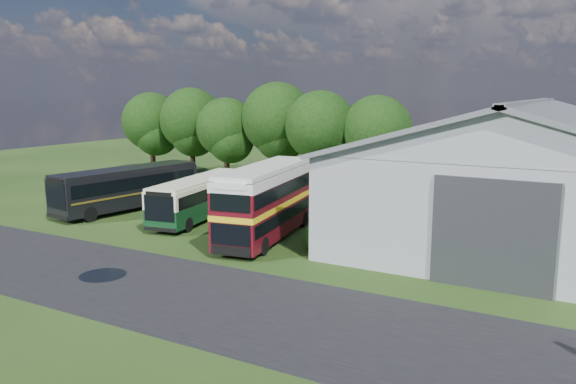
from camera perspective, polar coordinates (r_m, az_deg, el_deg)
The scene contains 15 objects.
ground at distance 29.60m, azimuth -12.01°, elevation -7.13°, with size 120.00×120.00×0.00m, color #193511.
asphalt_road at distance 25.58m, azimuth -11.33°, elevation -9.89°, with size 60.00×8.00×0.02m, color black.
puddle at distance 28.58m, azimuth -18.29°, elevation -8.06°, with size 2.20×2.20×0.01m, color black.
storage_shed at distance 37.60m, azimuth 23.16°, elevation 2.44°, with size 18.80×24.80×8.15m.
tree_far_left at distance 61.61m, azimuth -13.72°, elevation 6.97°, with size 6.12×6.12×8.64m.
tree_left_a at distance 58.70m, azimuth -9.78°, elevation 7.27°, with size 6.46×6.46×9.12m.
tree_left_b at distance 54.92m, azimuth -6.32°, elevation 6.51°, with size 5.78×5.78×8.16m.
tree_mid at distance 53.25m, azimuth -1.10°, elevation 7.47°, with size 6.80×6.80×9.60m.
tree_right_a at distance 50.05m, azimuth 3.31°, elevation 6.71°, with size 6.26×6.26×8.83m.
tree_right_b at distance 48.84m, azimuth 9.03°, elevation 6.22°, with size 5.98×5.98×8.45m.
shrub_front at distance 31.41m, azimuth 3.13°, elevation -5.91°, with size 1.70×1.70×1.70m, color #194714.
shrub_mid at distance 33.16m, azimuth 4.65°, elevation -5.06°, with size 1.60×1.60×1.60m, color #194714.
bus_green_single at distance 39.15m, azimuth -8.88°, elevation -0.51°, with size 4.02×10.60×2.86m.
bus_maroon_double at distance 33.46m, azimuth -2.13°, elevation -1.04°, with size 4.22×10.49×4.39m.
bus_dark_single at distance 43.19m, azimuth -15.96°, elevation 0.43°, with size 4.30×11.72×3.16m.
Camera 1 is at (18.80, -21.15, 8.68)m, focal length 35.00 mm.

